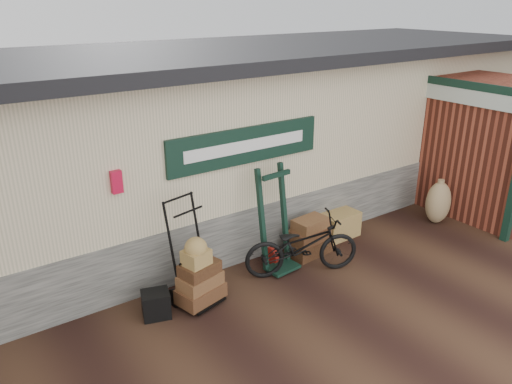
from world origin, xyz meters
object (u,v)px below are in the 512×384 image
at_px(black_trunk, 156,304).
at_px(bicycle, 302,243).
at_px(wicker_hamper, 338,224).
at_px(porter_trolley, 190,251).
at_px(suitcase_stack, 309,236).
at_px(green_barrow, 276,219).

height_order(black_trunk, bicycle, bicycle).
height_order(wicker_hamper, bicycle, bicycle).
bearing_deg(wicker_hamper, porter_trolley, -174.59).
relative_size(wicker_hamper, black_trunk, 1.93).
xyz_separation_m(suitcase_stack, black_trunk, (-2.81, -0.17, -0.14)).
distance_m(porter_trolley, black_trunk, 0.84).
relative_size(porter_trolley, black_trunk, 4.29).
relative_size(wicker_hamper, bicycle, 0.39).
xyz_separation_m(porter_trolley, green_barrow, (1.51, 0.07, 0.05)).
height_order(porter_trolley, black_trunk, porter_trolley).
bearing_deg(suitcase_stack, wicker_hamper, 12.69).
bearing_deg(suitcase_stack, bicycle, -140.60).
xyz_separation_m(green_barrow, suitcase_stack, (0.72, 0.02, -0.51)).
distance_m(green_barrow, suitcase_stack, 0.88).
distance_m(suitcase_stack, bicycle, 0.67).
bearing_deg(wicker_hamper, suitcase_stack, -167.31).
height_order(green_barrow, suitcase_stack, green_barrow).
relative_size(green_barrow, suitcase_stack, 2.30).
relative_size(suitcase_stack, black_trunk, 1.98).
bearing_deg(green_barrow, bicycle, -65.59).
xyz_separation_m(green_barrow, bicycle, (0.22, -0.38, -0.30)).
height_order(suitcase_stack, black_trunk, suitcase_stack).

